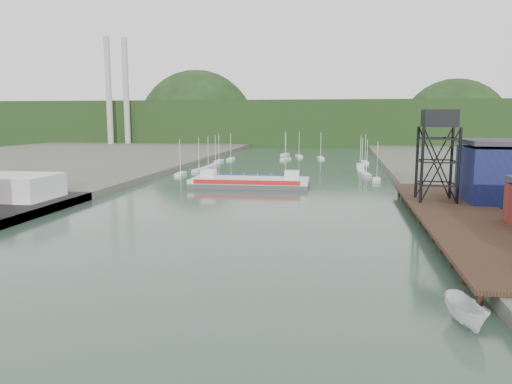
% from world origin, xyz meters
% --- Properties ---
extents(ground, '(600.00, 600.00, 0.00)m').
position_xyz_m(ground, '(0.00, 0.00, 0.00)').
color(ground, '#2D473B').
rests_on(ground, ground).
extents(east_pier, '(14.00, 70.00, 2.45)m').
position_xyz_m(east_pier, '(37.00, 45.00, 1.90)').
color(east_pier, black).
rests_on(east_pier, ground).
extents(white_shed, '(18.00, 12.00, 4.50)m').
position_xyz_m(white_shed, '(-44.00, 50.00, 3.85)').
color(white_shed, silver).
rests_on(white_shed, west_quay).
extents(lift_tower, '(6.50, 6.50, 16.00)m').
position_xyz_m(lift_tower, '(35.00, 58.00, 15.65)').
color(lift_tower, black).
rests_on(lift_tower, east_pier).
extents(marina_sailboats, '(57.71, 92.65, 0.90)m').
position_xyz_m(marina_sailboats, '(0.08, 138.46, 0.35)').
color(marina_sailboats, silver).
rests_on(marina_sailboats, ground).
extents(smokestacks, '(11.20, 8.20, 60.00)m').
position_xyz_m(smokestacks, '(-106.00, 232.50, 30.00)').
color(smokestacks, '#A9A8A3').
rests_on(smokestacks, ground).
extents(distant_hills, '(500.00, 120.00, 80.00)m').
position_xyz_m(distant_hills, '(-3.98, 301.35, 10.38)').
color(distant_hills, black).
rests_on(distant_hills, ground).
extents(chain_ferry, '(28.75, 12.42, 4.09)m').
position_xyz_m(chain_ferry, '(-3.49, 84.33, 1.17)').
color(chain_ferry, '#48484A').
rests_on(chain_ferry, ground).
extents(motorboat, '(3.35, 6.53, 2.40)m').
position_xyz_m(motorboat, '(28.66, 7.07, 1.20)').
color(motorboat, silver).
rests_on(motorboat, ground).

